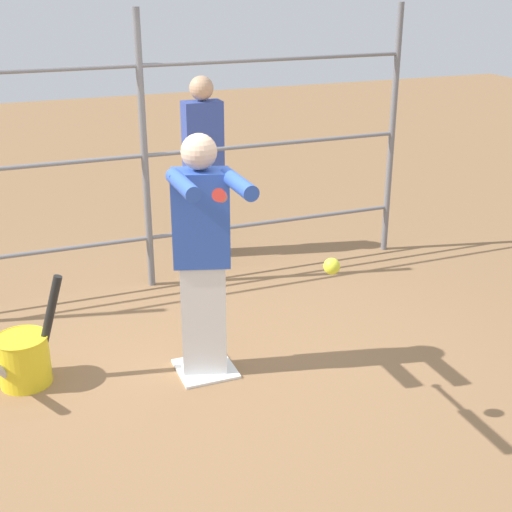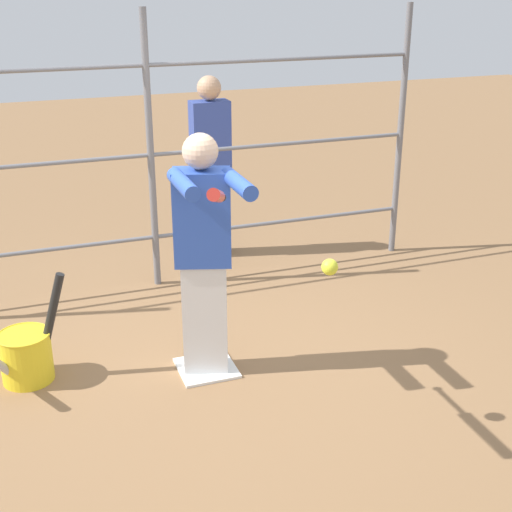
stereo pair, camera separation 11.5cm
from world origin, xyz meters
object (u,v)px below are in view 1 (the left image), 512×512
Objects in this scene: batter at (203,251)px; bat_bucket at (23,358)px; bystander_behind_fence at (204,165)px; baseball_bat_swinging at (221,196)px; softball_in_flight at (332,266)px.

batter reaches higher than bat_bucket.
bat_bucket is 0.45× the size of bystander_behind_fence.
bat_bucket is (1.05, -1.18, -1.37)m from baseball_bat_swinging.
baseball_bat_swinging is 8.00× the size of softball_in_flight.
softball_in_flight is 3.08m from bystander_behind_fence.
softball_in_flight reaches higher than bat_bucket.
baseball_bat_swinging is at bearing 74.42° from bystander_behind_fence.
bystander_behind_fence is at bearing -105.58° from baseball_bat_swinging.
baseball_bat_swinging is 2.09m from bat_bucket.
baseball_bat_swinging is 0.98× the size of bat_bucket.
batter is at bearing 72.35° from bystander_behind_fence.
batter reaches higher than softball_in_flight.
bystander_behind_fence is at bearing -93.77° from softball_in_flight.
bat_bucket is at bearing -13.96° from batter.
baseball_bat_swinging is at bearing -3.48° from softball_in_flight.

